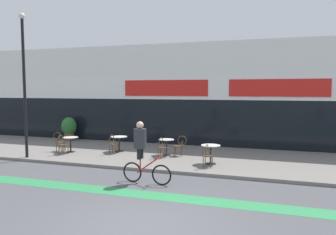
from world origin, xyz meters
name	(u,v)px	position (x,y,z in m)	size (l,w,h in m)	color
ground_plane	(143,226)	(0.00, 0.00, 0.00)	(120.00, 120.00, 0.00)	#4C4C51
sidewalk_slab	(207,159)	(0.00, 7.25, 0.06)	(40.00, 5.50, 0.12)	slate
storefront_facade	(224,95)	(0.00, 11.96, 2.72)	(40.00, 4.06, 5.46)	silver
bike_lane_stripe	(170,197)	(0.00, 2.04, 0.00)	(36.00, 0.70, 0.01)	#2D844C
bistro_table_0	(71,141)	(-6.31, 6.41, 0.62)	(0.71, 0.71, 0.70)	black
bistro_table_1	(119,141)	(-4.22, 7.25, 0.64)	(0.77, 0.77, 0.71)	black
bistro_table_2	(166,144)	(-1.81, 7.13, 0.63)	(0.69, 0.69, 0.71)	black
bistro_table_3	(211,150)	(0.39, 6.01, 0.66)	(0.75, 0.75, 0.75)	black
cafe_chair_0_near	(62,143)	(-6.31, 5.78, 0.64)	(0.42, 0.58, 0.90)	#4C3823
cafe_chair_0_side	(59,140)	(-6.93, 6.40, 0.64)	(0.59, 0.42, 0.90)	#4C3823
cafe_chair_1_near	(113,143)	(-4.22, 6.63, 0.64)	(0.40, 0.57, 0.90)	#4C3823
cafe_chair_2_near	(162,146)	(-1.82, 6.50, 0.64)	(0.42, 0.58, 0.90)	#4C3823
cafe_chair_2_side	(180,144)	(-1.19, 7.13, 0.64)	(0.59, 0.44, 0.90)	#4C3823
cafe_chair_3_near	(207,154)	(0.38, 5.38, 0.64)	(0.43, 0.59, 0.90)	#4C3823
planter_pot	(69,128)	(-8.50, 9.43, 0.85)	(0.86, 0.86, 1.34)	brown
lamp_post	(24,77)	(-7.40, 4.79, 3.59)	(0.26, 0.26, 6.11)	black
cyclist_1	(142,148)	(-1.31, 3.10, 1.15)	(1.71, 0.49, 2.02)	black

